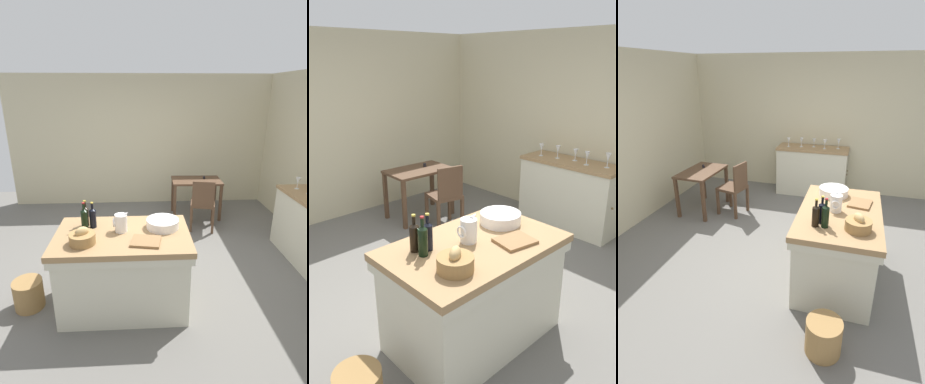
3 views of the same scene
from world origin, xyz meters
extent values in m
plane|color=#66635E|center=(0.00, 0.00, 0.00)|extent=(6.76, 6.76, 0.00)
cube|color=beige|center=(2.60, 0.00, 1.30)|extent=(0.12, 5.20, 2.60)
cube|color=#99754C|center=(-0.27, -0.64, 0.85)|extent=(1.40, 0.88, 0.06)
cube|color=beige|center=(-0.27, -0.64, 0.78)|extent=(1.38, 0.86, 0.08)
cube|color=beige|center=(-0.27, -0.64, 0.41)|extent=(1.32, 0.80, 0.82)
cube|color=#99754C|center=(2.26, 0.06, 0.91)|extent=(0.52, 1.34, 0.04)
cube|color=beige|center=(2.26, 0.06, 0.45)|extent=(0.49, 1.31, 0.89)
sphere|color=brown|center=(2.14, -0.61, 0.49)|extent=(0.03, 0.03, 0.03)
sphere|color=brown|center=(2.38, -0.61, 0.49)|extent=(0.03, 0.03, 0.03)
cube|color=#513826|center=(0.99, 1.75, 0.71)|extent=(0.92, 0.59, 0.04)
cube|color=#513826|center=(0.56, 1.52, 0.34)|extent=(0.05, 0.05, 0.69)
cube|color=#513826|center=(1.39, 1.49, 0.34)|extent=(0.05, 0.05, 0.69)
cube|color=#513826|center=(0.58, 2.01, 0.34)|extent=(0.05, 0.05, 0.69)
cube|color=#513826|center=(1.41, 1.98, 0.34)|extent=(0.05, 0.05, 0.69)
cylinder|color=black|center=(1.14, 1.80, 0.75)|extent=(0.04, 0.04, 0.05)
cube|color=#513826|center=(1.00, 1.21, 0.46)|extent=(0.48, 0.48, 0.04)
cube|color=#513826|center=(0.96, 1.03, 0.70)|extent=(0.36, 0.11, 0.42)
cube|color=#513826|center=(1.21, 1.34, 0.22)|extent=(0.05, 0.05, 0.44)
cube|color=#513826|center=(0.86, 1.42, 0.22)|extent=(0.05, 0.05, 0.44)
cube|color=#513826|center=(1.14, 0.99, 0.22)|extent=(0.05, 0.05, 0.44)
cube|color=#513826|center=(0.78, 1.07, 0.22)|extent=(0.05, 0.05, 0.44)
cylinder|color=white|center=(-0.28, -0.59, 0.97)|extent=(0.13, 0.13, 0.19)
cone|color=white|center=(-0.22, -0.59, 1.08)|extent=(0.07, 0.04, 0.06)
torus|color=white|center=(-0.36, -0.59, 0.98)|extent=(0.02, 0.10, 0.10)
cylinder|color=white|center=(0.16, -0.53, 0.93)|extent=(0.35, 0.35, 0.10)
cylinder|color=olive|center=(-0.64, -0.83, 0.93)|extent=(0.25, 0.25, 0.11)
ellipsoid|color=tan|center=(-0.64, -0.83, 1.01)|extent=(0.16, 0.14, 0.10)
cube|color=olive|center=(-0.03, -0.84, 0.89)|extent=(0.32, 0.28, 0.02)
cylinder|color=black|center=(-0.59, -0.48, 0.98)|extent=(0.07, 0.07, 0.20)
cone|color=black|center=(-0.59, -0.48, 1.09)|extent=(0.07, 0.07, 0.02)
cylinder|color=black|center=(-0.59, -0.48, 1.13)|extent=(0.03, 0.03, 0.07)
cylinder|color=#B29933|center=(-0.59, -0.48, 1.16)|extent=(0.03, 0.03, 0.01)
cylinder|color=black|center=(-0.68, -0.43, 0.98)|extent=(0.07, 0.07, 0.20)
cone|color=black|center=(-0.68, -0.43, 1.09)|extent=(0.07, 0.07, 0.02)
cylinder|color=black|center=(-0.68, -0.43, 1.14)|extent=(0.03, 0.03, 0.07)
cylinder|color=#B29933|center=(-0.68, -0.43, 1.16)|extent=(0.03, 0.03, 0.01)
cylinder|color=black|center=(-0.67, -0.52, 0.98)|extent=(0.07, 0.07, 0.21)
cone|color=black|center=(-0.67, -0.52, 1.10)|extent=(0.07, 0.07, 0.02)
cylinder|color=black|center=(-0.67, -0.52, 1.15)|extent=(0.03, 0.03, 0.07)
cylinder|color=maroon|center=(-0.67, -0.52, 1.18)|extent=(0.03, 0.03, 0.01)
cylinder|color=white|center=(2.30, -0.40, 0.94)|extent=(0.06, 0.06, 0.00)
cylinder|color=white|center=(2.30, -0.40, 0.98)|extent=(0.01, 0.01, 0.07)
cone|color=white|center=(2.30, -0.40, 1.07)|extent=(0.07, 0.07, 0.11)
cylinder|color=white|center=(2.23, -0.16, 0.94)|extent=(0.06, 0.06, 0.00)
cylinder|color=white|center=(2.23, -0.16, 0.97)|extent=(0.01, 0.01, 0.07)
cone|color=white|center=(2.23, -0.16, 1.06)|extent=(0.07, 0.07, 0.10)
cylinder|color=white|center=(2.31, 0.05, 0.94)|extent=(0.06, 0.06, 0.00)
cylinder|color=white|center=(2.31, 0.05, 0.97)|extent=(0.01, 0.01, 0.06)
cone|color=white|center=(2.31, 0.05, 1.05)|extent=(0.07, 0.07, 0.09)
cylinder|color=white|center=(2.25, 0.29, 0.94)|extent=(0.06, 0.06, 0.00)
cylinder|color=white|center=(2.25, 0.29, 0.97)|extent=(0.01, 0.01, 0.07)
cone|color=white|center=(2.25, 0.29, 1.06)|extent=(0.07, 0.07, 0.10)
cylinder|color=white|center=(2.21, 0.53, 0.94)|extent=(0.06, 0.06, 0.00)
cylinder|color=white|center=(2.21, 0.53, 0.97)|extent=(0.01, 0.01, 0.07)
cone|color=white|center=(2.21, 0.53, 1.06)|extent=(0.07, 0.07, 0.10)
cylinder|color=olive|center=(-1.32, -0.64, 0.16)|extent=(0.32, 0.32, 0.33)
camera|label=1|loc=(-0.09, -3.37, 2.28)|focal=27.21mm
camera|label=2|loc=(-2.12, -2.48, 2.22)|focal=35.42mm
camera|label=3|loc=(-3.26, -0.74, 2.31)|focal=27.66mm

